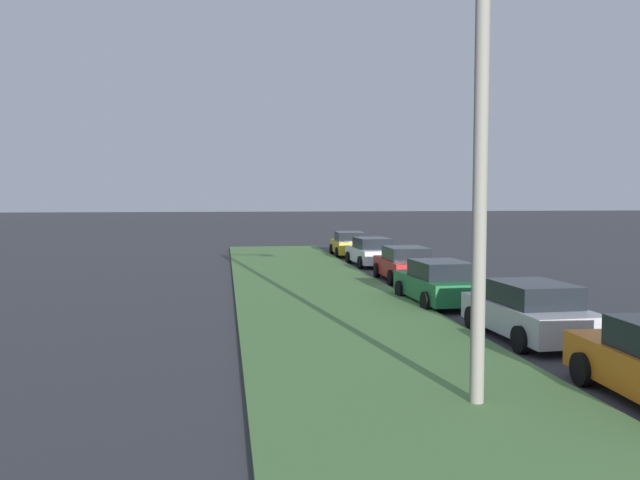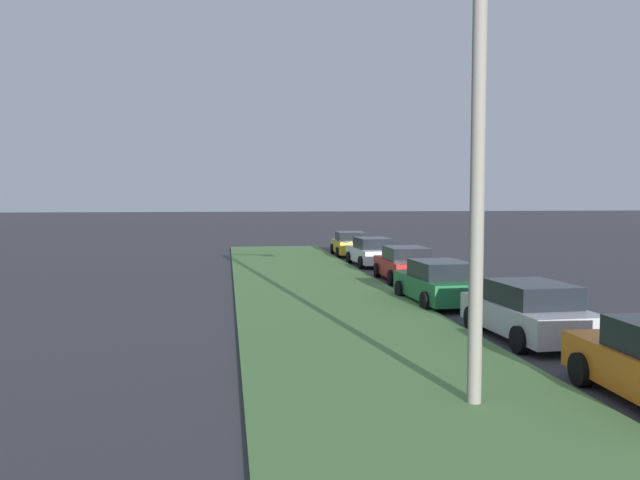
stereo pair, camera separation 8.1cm
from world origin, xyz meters
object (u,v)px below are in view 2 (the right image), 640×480
at_px(parked_car_silver, 528,312).
at_px(parked_car_yellow, 350,244).
at_px(parked_car_white, 372,252).
at_px(parked_car_green, 439,283).
at_px(streetlight, 499,149).
at_px(parked_car_red, 405,264).

relative_size(parked_car_silver, parked_car_yellow, 1.00).
bearing_deg(parked_car_silver, parked_car_white, -2.09).
distance_m(parked_car_green, parked_car_yellow, 18.03).
bearing_deg(parked_car_green, streetlight, 164.42).
relative_size(parked_car_red, streetlight, 0.58).
xyz_separation_m(parked_car_yellow, streetlight, (-28.59, 2.93, 3.67)).
bearing_deg(parked_car_red, parked_car_white, 1.16).
relative_size(parked_car_silver, parked_car_white, 1.00).
relative_size(parked_car_silver, parked_car_green, 1.00).
relative_size(parked_car_white, streetlight, 0.58).
xyz_separation_m(parked_car_red, parked_car_white, (6.23, 0.04, 0.00)).
distance_m(parked_car_green, parked_car_red, 6.04).
height_order(parked_car_silver, parked_car_red, same).
height_order(parked_car_white, parked_car_yellow, same).
height_order(parked_car_green, parked_car_red, same).
relative_size(parked_car_green, parked_car_yellow, 1.00).
bearing_deg(streetlight, parked_car_yellow, -5.84).
bearing_deg(parked_car_white, parked_car_green, 175.47).
height_order(parked_car_white, streetlight, streetlight).
distance_m(parked_car_green, streetlight, 11.47).
distance_m(parked_car_white, parked_car_yellow, 5.78).
height_order(parked_car_yellow, streetlight, streetlight).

